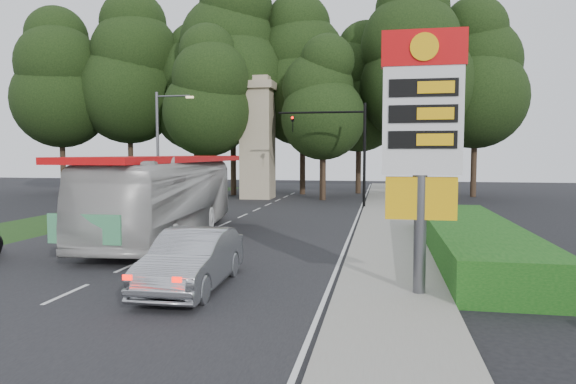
% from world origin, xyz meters
% --- Properties ---
extents(ground, '(120.00, 120.00, 0.00)m').
position_xyz_m(ground, '(0.00, 0.00, 0.00)').
color(ground, black).
rests_on(ground, ground).
extents(road_surface, '(14.00, 80.00, 0.02)m').
position_xyz_m(road_surface, '(0.00, 12.00, 0.01)').
color(road_surface, black).
rests_on(road_surface, ground).
extents(sidewalk_right, '(3.00, 80.00, 0.12)m').
position_xyz_m(sidewalk_right, '(8.50, 12.00, 0.06)').
color(sidewalk_right, gray).
rests_on(sidewalk_right, ground).
extents(grass_verge_left, '(5.00, 50.00, 0.02)m').
position_xyz_m(grass_verge_left, '(-9.50, 18.00, 0.01)').
color(grass_verge_left, '#193814').
rests_on(grass_verge_left, ground).
extents(hedge, '(3.00, 14.00, 1.20)m').
position_xyz_m(hedge, '(11.50, 8.00, 0.60)').
color(hedge, '#144813').
rests_on(hedge, ground).
extents(gas_station_pylon, '(2.10, 0.45, 6.85)m').
position_xyz_m(gas_station_pylon, '(9.20, 1.99, 4.45)').
color(gas_station_pylon, '#59595E').
rests_on(gas_station_pylon, ground).
extents(traffic_signal_mast, '(6.10, 0.35, 7.20)m').
position_xyz_m(traffic_signal_mast, '(5.68, 24.00, 4.67)').
color(traffic_signal_mast, black).
rests_on(traffic_signal_mast, ground).
extents(streetlight_signs, '(2.75, 0.98, 8.00)m').
position_xyz_m(streetlight_signs, '(-6.99, 22.01, 4.44)').
color(streetlight_signs, '#59595E').
rests_on(streetlight_signs, ground).
extents(monument, '(3.00, 3.00, 10.05)m').
position_xyz_m(monument, '(-2.00, 30.00, 5.10)').
color(monument, tan).
rests_on(monument, ground).
extents(tree_far_west, '(8.96, 8.96, 17.60)m').
position_xyz_m(tree_far_west, '(-22.00, 33.00, 10.68)').
color(tree_far_west, '#2D2116').
rests_on(tree_far_west, ground).
extents(tree_west_mid, '(9.80, 9.80, 19.25)m').
position_xyz_m(tree_west_mid, '(-16.00, 35.00, 11.69)').
color(tree_west_mid, '#2D2116').
rests_on(tree_west_mid, ground).
extents(tree_west_near, '(8.40, 8.40, 16.50)m').
position_xyz_m(tree_west_near, '(-10.00, 37.00, 10.02)').
color(tree_west_near, '#2D2116').
rests_on(tree_west_near, ground).
extents(tree_center_left, '(10.08, 10.08, 19.80)m').
position_xyz_m(tree_center_left, '(-5.00, 33.00, 12.02)').
color(tree_center_left, '#2D2116').
rests_on(tree_center_left, ground).
extents(tree_center_right, '(9.24, 9.24, 18.15)m').
position_xyz_m(tree_center_right, '(1.00, 35.00, 11.02)').
color(tree_center_right, '#2D2116').
rests_on(tree_center_right, ground).
extents(tree_east_near, '(8.12, 8.12, 15.95)m').
position_xyz_m(tree_east_near, '(6.00, 37.00, 9.68)').
color(tree_east_near, '#2D2116').
rests_on(tree_east_near, ground).
extents(tree_east_mid, '(9.52, 9.52, 18.70)m').
position_xyz_m(tree_east_mid, '(11.00, 33.00, 11.35)').
color(tree_east_mid, '#2D2116').
rests_on(tree_east_mid, ground).
extents(tree_far_east, '(8.68, 8.68, 17.05)m').
position_xyz_m(tree_far_east, '(16.00, 35.00, 10.35)').
color(tree_far_east, '#2D2116').
rests_on(tree_far_east, ground).
extents(tree_monument_left, '(7.28, 7.28, 14.30)m').
position_xyz_m(tree_monument_left, '(-6.00, 29.00, 8.68)').
color(tree_monument_left, '#2D2116').
rests_on(tree_monument_left, ground).
extents(tree_monument_right, '(6.72, 6.72, 13.20)m').
position_xyz_m(tree_monument_right, '(3.50, 29.50, 8.01)').
color(tree_monument_right, '#2D2116').
rests_on(tree_monument_right, ground).
extents(transit_bus, '(4.37, 13.28, 3.63)m').
position_xyz_m(transit_bus, '(-1.26, 9.78, 1.82)').
color(transit_bus, beige).
rests_on(transit_bus, ground).
extents(sedan_silver, '(1.91, 5.02, 1.64)m').
position_xyz_m(sedan_silver, '(3.07, 1.71, 0.82)').
color(sedan_silver, '#A6A8AD').
rests_on(sedan_silver, ground).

